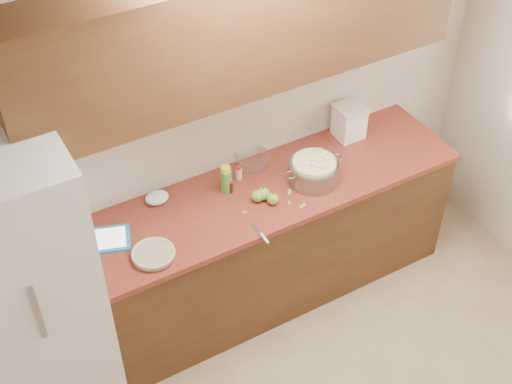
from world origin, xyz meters
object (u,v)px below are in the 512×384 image
flour_canister (349,121)px  tablet (106,240)px  pie (153,254)px  colander (314,171)px

flour_canister → tablet: size_ratio=0.71×
pie → colander: bearing=5.4°
pie → flour_canister: flour_canister is taller
flour_canister → tablet: (-1.75, -0.13, -0.11)m
colander → tablet: 1.30m
pie → flour_canister: size_ratio=1.09×
pie → flour_canister: bearing=13.4°
pie → colander: size_ratio=0.61×
flour_canister → tablet: bearing=-175.8°
colander → tablet: size_ratio=1.26×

